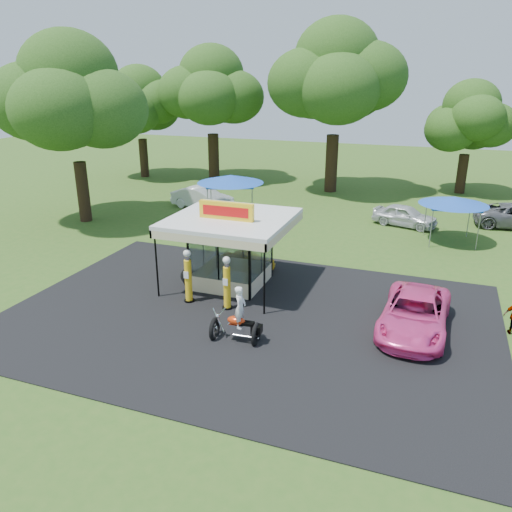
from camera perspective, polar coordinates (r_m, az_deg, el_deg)
The scene contains 18 objects.
ground at distance 19.40m, azimuth -3.07°, elevation -9.46°, with size 120.00×120.00×0.00m, color #31591B.
asphalt_apron at distance 21.02m, azimuth -0.90°, elevation -6.92°, with size 20.00×14.00×0.04m, color black.
gas_station_kiosk at distance 23.59m, azimuth -2.82°, elevation 0.78°, with size 5.40×5.40×4.18m.
gas_pump_left at distance 22.07m, azimuth -7.75°, elevation -2.43°, with size 0.46×0.46×2.47m.
gas_pump_right at distance 21.26m, azimuth -3.33°, elevation -3.25°, with size 0.45×0.45×2.41m.
motorcycle at distance 18.84m, azimuth -2.02°, elevation -7.26°, with size 2.01×1.07×2.34m.
spare_tires at distance 24.22m, azimuth -7.65°, elevation -2.38°, with size 1.00×0.76×0.81m.
kiosk_car at distance 25.95m, azimuth -0.87°, elevation -0.44°, with size 1.13×2.82×0.96m, color yellow.
pink_sedan at distance 20.57m, azimuth 17.68°, elevation -6.31°, with size 2.48×5.37×1.49m, color #F44296.
bg_car_a at distance 38.13m, azimuth -6.13°, elevation 6.62°, with size 1.70×4.88×1.61m, color white.
bg_car_c at distance 34.80m, azimuth 16.66°, elevation 4.45°, with size 1.70×4.21×1.44m, color silver.
tent_west at distance 34.33m, azimuth -2.94°, elevation 8.75°, with size 4.53×4.53×3.17m.
tent_east at distance 31.83m, azimuth 21.66°, elevation 5.86°, with size 4.01×4.01×2.80m.
oak_far_a at distance 50.94m, azimuth -13.11°, elevation 16.13°, with size 8.70×8.70×10.32m.
oak_far_b at distance 48.31m, azimuth -5.06°, elevation 17.66°, with size 10.06×10.06×12.00m.
oak_far_c at distance 43.36m, azimuth 9.07°, elevation 18.58°, with size 11.59×11.59×13.65m.
oak_far_d at distance 45.87m, azimuth 23.16°, elevation 13.77°, with size 7.66×7.66×9.11m.
oak_near at distance 35.57m, azimuth -20.19°, elevation 15.62°, with size 10.47×10.47×12.06m.
Camera 1 is at (6.83, -15.47, 9.51)m, focal length 35.00 mm.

